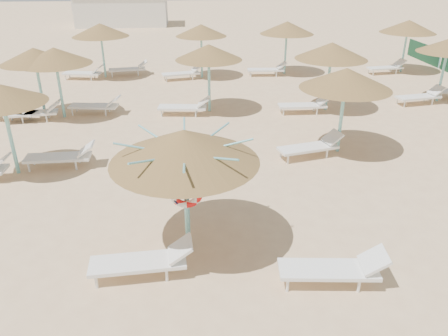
{
  "coord_description": "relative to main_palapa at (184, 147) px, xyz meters",
  "views": [
    {
      "loc": [
        -0.14,
        -7.62,
        5.71
      ],
      "look_at": [
        0.59,
        1.43,
        1.3
      ],
      "focal_mm": 35.0,
      "sensor_mm": 36.0,
      "label": 1
    }
  ],
  "objects": [
    {
      "name": "service_hut",
      "position": [
        -5.72,
        34.69,
        -0.7
      ],
      "size": [
        8.4,
        4.4,
        3.25
      ],
      "color": "silver",
      "rests_on": "ground"
    },
    {
      "name": "palapa_field",
      "position": [
        2.84,
        10.32,
        -0.03
      ],
      "size": [
        20.9,
        13.88,
        2.72
      ],
      "color": "#73C4C8",
      "rests_on": "ground"
    },
    {
      "name": "lounger_main_b",
      "position": [
        2.8,
        -1.47,
        -1.99
      ],
      "size": [
        2.07,
        0.79,
        0.74
      ],
      "rotation": [
        0.0,
        0.0,
        -0.09
      ],
      "color": "white",
      "rests_on": "ground"
    },
    {
      "name": "lounger_main_a",
      "position": [
        -0.85,
        -0.94,
        -1.99
      ],
      "size": [
        2.05,
        0.74,
        0.73
      ],
      "rotation": [
        0.0,
        0.0,
        0.07
      ],
      "color": "white",
      "rests_on": "ground"
    },
    {
      "name": "ground",
      "position": [
        0.28,
        -0.31,
        -2.34
      ],
      "size": [
        120.0,
        120.0,
        0.0
      ],
      "primitive_type": "plane",
      "color": "#DDB887",
      "rests_on": "ground"
    },
    {
      "name": "main_palapa",
      "position": [
        0.0,
        0.0,
        0.0
      ],
      "size": [
        3.01,
        3.01,
        2.7
      ],
      "color": "#73C4C8",
      "rests_on": "ground"
    }
  ]
}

